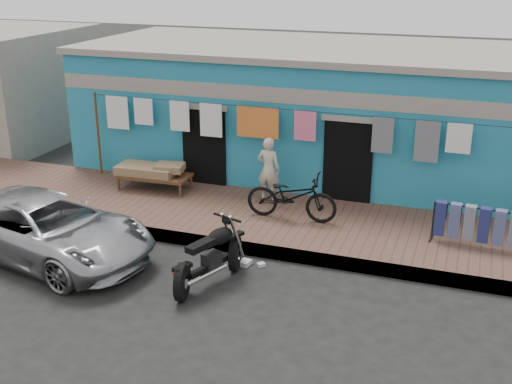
% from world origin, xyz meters
% --- Properties ---
extents(ground, '(80.00, 80.00, 0.00)m').
position_xyz_m(ground, '(0.00, 0.00, 0.00)').
color(ground, black).
rests_on(ground, ground).
extents(sidewalk, '(28.00, 3.00, 0.25)m').
position_xyz_m(sidewalk, '(0.00, 3.00, 0.12)').
color(sidewalk, brown).
rests_on(sidewalk, ground).
extents(curb, '(28.00, 0.10, 0.25)m').
position_xyz_m(curb, '(0.00, 1.55, 0.12)').
color(curb, gray).
rests_on(curb, ground).
extents(building, '(12.20, 5.20, 3.36)m').
position_xyz_m(building, '(-0.00, 6.99, 1.69)').
color(building, teal).
rests_on(building, ground).
extents(clothesline, '(10.06, 0.06, 2.10)m').
position_xyz_m(clothesline, '(-0.52, 4.25, 1.83)').
color(clothesline, brown).
rests_on(clothesline, sidewalk).
extents(car, '(4.77, 2.83, 1.26)m').
position_xyz_m(car, '(-3.59, 0.16, 0.63)').
color(car, '#AAA9AE').
rests_on(car, ground).
extents(seated_person, '(0.56, 0.40, 1.47)m').
position_xyz_m(seated_person, '(-0.37, 3.90, 0.99)').
color(seated_person, beige).
rests_on(seated_person, sidewalk).
extents(bicycle, '(1.94, 0.73, 1.24)m').
position_xyz_m(bicycle, '(0.44, 3.00, 0.87)').
color(bicycle, black).
rests_on(bicycle, sidewalk).
extents(motorcycle, '(1.69, 2.13, 1.14)m').
position_xyz_m(motorcycle, '(-0.23, 0.21, 0.57)').
color(motorcycle, black).
rests_on(motorcycle, ground).
extents(charpoy, '(1.87, 1.01, 0.61)m').
position_xyz_m(charpoy, '(-3.17, 3.70, 0.55)').
color(charpoy, brown).
rests_on(charpoy, sidewalk).
extents(jeans_rack, '(1.77, 0.64, 0.82)m').
position_xyz_m(jeans_rack, '(4.15, 2.90, 0.66)').
color(jeans_rack, black).
rests_on(jeans_rack, sidewalk).
extents(litter_a, '(0.20, 0.20, 0.07)m').
position_xyz_m(litter_a, '(-0.08, 1.12, 0.04)').
color(litter_a, silver).
rests_on(litter_a, ground).
extents(litter_b, '(0.17, 0.18, 0.07)m').
position_xyz_m(litter_b, '(0.40, 1.15, 0.04)').
color(litter_b, silver).
rests_on(litter_b, ground).
extents(litter_c, '(0.23, 0.26, 0.09)m').
position_xyz_m(litter_c, '(0.10, 1.10, 0.05)').
color(litter_c, silver).
rests_on(litter_c, ground).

